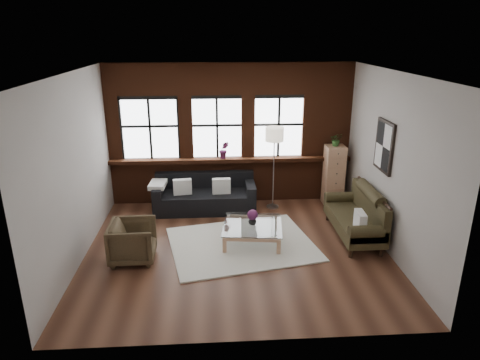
{
  "coord_description": "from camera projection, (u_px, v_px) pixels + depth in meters",
  "views": [
    {
      "loc": [
        -0.4,
        -7.07,
        3.84
      ],
      "look_at": [
        0.1,
        0.6,
        1.15
      ],
      "focal_mm": 32.0,
      "sensor_mm": 36.0,
      "label": 1
    }
  ],
  "objects": [
    {
      "name": "wall_front",
      "position": [
        248.0,
        231.0,
        5.07
      ],
      "size": [
        5.5,
        0.0,
        5.5
      ],
      "primitive_type": "plane",
      "rotation": [
        -1.57,
        0.0,
        0.0
      ],
      "color": "#B3AEA7",
      "rests_on": "ground"
    },
    {
      "name": "dark_sofa",
      "position": [
        205.0,
        193.0,
        9.57
      ],
      "size": [
        2.24,
        0.91,
        0.81
      ],
      "primitive_type": null,
      "color": "black",
      "rests_on": "floor"
    },
    {
      "name": "drawer_chest",
      "position": [
        334.0,
        175.0,
        9.83
      ],
      "size": [
        0.43,
        0.43,
        1.39
      ],
      "primitive_type": "cube",
      "color": "tan",
      "rests_on": "floor"
    },
    {
      "name": "shag_rug",
      "position": [
        242.0,
        244.0,
        8.11
      ],
      "size": [
        2.99,
        2.55,
        0.03
      ],
      "primitive_type": "cube",
      "rotation": [
        0.0,
        0.0,
        0.2
      ],
      "color": "silver",
      "rests_on": "floor"
    },
    {
      "name": "window_left",
      "position": [
        150.0,
        129.0,
        9.57
      ],
      "size": [
        1.38,
        0.1,
        1.5
      ],
      "primitive_type": null,
      "color": "black",
      "rests_on": "brick_backwall"
    },
    {
      "name": "floor_lamp",
      "position": [
        274.0,
        165.0,
        9.5
      ],
      "size": [
        0.4,
        0.4,
        2.02
      ],
      "primitive_type": null,
      "color": "#A5A5A8",
      "rests_on": "floor"
    },
    {
      "name": "wall_left",
      "position": [
        75.0,
        170.0,
        7.26
      ],
      "size": [
        0.0,
        5.0,
        5.0
      ],
      "primitive_type": "plane",
      "rotation": [
        1.57,
        0.0,
        1.57
      ],
      "color": "#B3AEA7",
      "rests_on": "ground"
    },
    {
      "name": "sill_ledge",
      "position": [
        231.0,
        159.0,
        9.82
      ],
      "size": [
        5.5,
        0.3,
        0.08
      ],
      "primitive_type": "cube",
      "color": "#502412",
      "rests_on": "brick_backwall"
    },
    {
      "name": "window_mid",
      "position": [
        217.0,
        128.0,
        9.66
      ],
      "size": [
        1.38,
        0.1,
        1.5
      ],
      "primitive_type": null,
      "color": "black",
      "rests_on": "brick_backwall"
    },
    {
      "name": "wall_poster",
      "position": [
        384.0,
        146.0,
        7.79
      ],
      "size": [
        0.05,
        0.74,
        0.94
      ],
      "primitive_type": null,
      "color": "black",
      "rests_on": "wall_right"
    },
    {
      "name": "coffee_table",
      "position": [
        252.0,
        233.0,
        8.18
      ],
      "size": [
        1.22,
        1.22,
        0.37
      ],
      "primitive_type": null,
      "rotation": [
        0.0,
        0.0,
        -0.12
      ],
      "color": "tan",
      "rests_on": "shag_rug"
    },
    {
      "name": "pillow_b",
      "position": [
        221.0,
        186.0,
        9.44
      ],
      "size": [
        0.41,
        0.16,
        0.34
      ],
      "primitive_type": "cube",
      "rotation": [
        0.0,
        0.0,
        0.05
      ],
      "color": "white",
      "rests_on": "dark_sofa"
    },
    {
      "name": "floor",
      "position": [
        237.0,
        249.0,
        7.95
      ],
      "size": [
        5.5,
        5.5,
        0.0
      ],
      "primitive_type": "plane",
      "color": "#48271A",
      "rests_on": "ground"
    },
    {
      "name": "flowers",
      "position": [
        253.0,
        215.0,
        8.05
      ],
      "size": [
        0.2,
        0.2,
        0.2
      ],
      "primitive_type": "sphere",
      "color": "#622150",
      "rests_on": "vase"
    },
    {
      "name": "sill_plant",
      "position": [
        224.0,
        150.0,
        9.7
      ],
      "size": [
        0.23,
        0.19,
        0.4
      ],
      "primitive_type": "imported",
      "rotation": [
        0.0,
        0.0,
        0.06
      ],
      "color": "#622150",
      "rests_on": "sill_ledge"
    },
    {
      "name": "vase",
      "position": [
        252.0,
        221.0,
        8.09
      ],
      "size": [
        0.18,
        0.18,
        0.16
      ],
      "primitive_type": "imported",
      "rotation": [
        0.0,
        0.0,
        -0.17
      ],
      "color": "#B2B2B2",
      "rests_on": "coffee_table"
    },
    {
      "name": "ceiling",
      "position": [
        236.0,
        73.0,
        6.89
      ],
      "size": [
        5.5,
        5.5,
        0.0
      ],
      "primitive_type": "plane",
      "rotation": [
        3.14,
        0.0,
        0.0
      ],
      "color": "white",
      "rests_on": "ground"
    },
    {
      "name": "pillow_settee",
      "position": [
        360.0,
        221.0,
        7.7
      ],
      "size": [
        0.16,
        0.39,
        0.34
      ],
      "primitive_type": "cube",
      "rotation": [
        0.0,
        0.0,
        -0.05
      ],
      "color": "white",
      "rests_on": "vintage_settee"
    },
    {
      "name": "armchair",
      "position": [
        133.0,
        241.0,
        7.47
      ],
      "size": [
        0.8,
        0.78,
        0.71
      ],
      "primitive_type": "imported",
      "rotation": [
        0.0,
        0.0,
        1.59
      ],
      "color": "#3F321F",
      "rests_on": "floor"
    },
    {
      "name": "vintage_settee",
      "position": [
        354.0,
        214.0,
        8.27
      ],
      "size": [
        0.82,
        1.85,
        0.99
      ],
      "primitive_type": null,
      "color": "#302A16",
      "rests_on": "floor"
    },
    {
      "name": "brick_backwall",
      "position": [
        230.0,
        135.0,
        9.72
      ],
      "size": [
        5.5,
        0.12,
        3.2
      ],
      "primitive_type": null,
      "color": "#502412",
      "rests_on": "floor"
    },
    {
      "name": "potted_plant_top",
      "position": [
        336.0,
        140.0,
        9.55
      ],
      "size": [
        0.3,
        0.28,
        0.3
      ],
      "primitive_type": "imported",
      "rotation": [
        0.0,
        0.0,
        -0.17
      ],
      "color": "#2D5923",
      "rests_on": "drawer_chest"
    },
    {
      "name": "wall_back",
      "position": [
        230.0,
        134.0,
        9.78
      ],
      "size": [
        5.5,
        0.0,
        5.5
      ],
      "primitive_type": "plane",
      "rotation": [
        1.57,
        0.0,
        0.0
      ],
      "color": "#B3AEA7",
      "rests_on": "ground"
    },
    {
      "name": "wall_right",
      "position": [
        391.0,
        164.0,
        7.59
      ],
      "size": [
        0.0,
        5.0,
        5.0
      ],
      "primitive_type": "plane",
      "rotation": [
        1.57,
        0.0,
        -1.57
      ],
      "color": "#B3AEA7",
      "rests_on": "ground"
    },
    {
      "name": "window_right",
      "position": [
        278.0,
        128.0,
        9.75
      ],
      "size": [
        1.38,
        0.1,
        1.5
      ],
      "primitive_type": null,
      "color": "black",
      "rests_on": "brick_backwall"
    },
    {
      "name": "pillow_a",
      "position": [
        182.0,
        187.0,
        9.38
      ],
      "size": [
        0.42,
        0.2,
        0.34
      ],
      "primitive_type": "cube",
      "rotation": [
        0.0,
        0.0,
        0.15
      ],
      "color": "white",
      "rests_on": "dark_sofa"
    }
  ]
}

